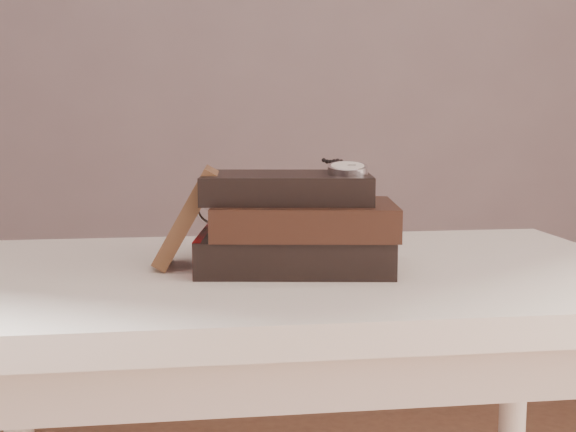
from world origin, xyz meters
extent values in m
cube|color=white|center=(0.00, 0.35, 0.73)|extent=(1.00, 0.60, 0.04)
cube|color=white|center=(0.00, 0.35, 0.67)|extent=(0.88, 0.49, 0.08)
cube|color=black|center=(-0.01, 0.34, 0.78)|extent=(0.29, 0.22, 0.05)
cube|color=beige|center=(0.00, 0.34, 0.78)|extent=(0.28, 0.21, 0.04)
cube|color=gold|center=(-0.13, 0.39, 0.78)|extent=(0.01, 0.01, 0.05)
cube|color=maroon|center=(-0.13, 0.36, 0.78)|extent=(0.04, 0.17, 0.05)
cube|color=black|center=(0.01, 0.33, 0.82)|extent=(0.27, 0.21, 0.04)
cube|color=beige|center=(0.01, 0.33, 0.82)|extent=(0.26, 0.19, 0.03)
cube|color=gold|center=(-0.11, 0.38, 0.82)|extent=(0.01, 0.01, 0.05)
cube|color=black|center=(-0.01, 0.36, 0.86)|extent=(0.26, 0.19, 0.04)
cube|color=beige|center=(-0.01, 0.36, 0.86)|extent=(0.25, 0.18, 0.03)
cube|color=gold|center=(-0.12, 0.40, 0.86)|extent=(0.01, 0.01, 0.04)
cube|color=#462B1B|center=(-0.16, 0.38, 0.82)|extent=(0.10, 0.10, 0.14)
cylinder|color=silver|center=(0.06, 0.32, 0.89)|extent=(0.06, 0.06, 0.02)
cylinder|color=white|center=(0.06, 0.32, 0.90)|extent=(0.05, 0.05, 0.01)
torus|color=silver|center=(0.06, 0.32, 0.90)|extent=(0.06, 0.06, 0.01)
cylinder|color=silver|center=(0.07, 0.35, 0.89)|extent=(0.01, 0.01, 0.01)
cube|color=black|center=(0.06, 0.32, 0.90)|extent=(0.00, 0.02, 0.00)
cube|color=black|center=(0.07, 0.32, 0.90)|extent=(0.01, 0.00, 0.00)
sphere|color=black|center=(0.07, 0.36, 0.90)|extent=(0.01, 0.01, 0.01)
sphere|color=black|center=(0.07, 0.37, 0.90)|extent=(0.01, 0.01, 0.01)
sphere|color=black|center=(0.06, 0.38, 0.90)|extent=(0.01, 0.01, 0.01)
sphere|color=black|center=(0.06, 0.40, 0.90)|extent=(0.01, 0.01, 0.01)
sphere|color=black|center=(0.06, 0.41, 0.90)|extent=(0.01, 0.01, 0.01)
sphere|color=black|center=(0.06, 0.43, 0.90)|extent=(0.01, 0.01, 0.01)
sphere|color=black|center=(0.05, 0.44, 0.90)|extent=(0.01, 0.01, 0.01)
torus|color=silver|center=(-0.12, 0.44, 0.83)|extent=(0.06, 0.02, 0.05)
torus|color=silver|center=(-0.06, 0.44, 0.83)|extent=(0.06, 0.02, 0.05)
cylinder|color=silver|center=(-0.09, 0.44, 0.83)|extent=(0.02, 0.01, 0.00)
cylinder|color=silver|center=(-0.13, 0.51, 0.82)|extent=(0.02, 0.12, 0.03)
cylinder|color=silver|center=(-0.02, 0.49, 0.82)|extent=(0.02, 0.12, 0.03)
camera|label=1|loc=(-0.16, -0.72, 0.97)|focal=48.07mm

